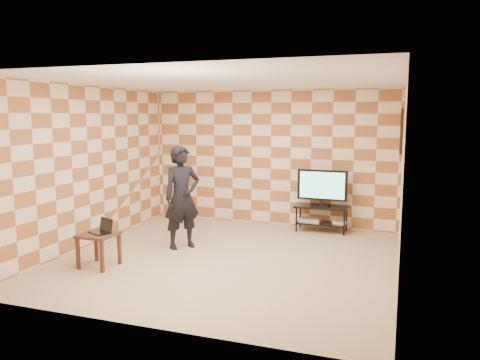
% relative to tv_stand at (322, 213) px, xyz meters
% --- Properties ---
extents(floor, '(5.00, 5.00, 0.00)m').
position_rel_tv_stand_xyz_m(floor, '(-1.10, -2.17, -0.37)').
color(floor, tan).
rests_on(floor, ground).
extents(wall_back, '(5.00, 0.02, 2.70)m').
position_rel_tv_stand_xyz_m(wall_back, '(-1.10, 0.33, 0.98)').
color(wall_back, beige).
rests_on(wall_back, ground).
extents(wall_front, '(5.00, 0.02, 2.70)m').
position_rel_tv_stand_xyz_m(wall_front, '(-1.10, -4.67, 0.98)').
color(wall_front, beige).
rests_on(wall_front, ground).
extents(wall_left, '(0.02, 5.00, 2.70)m').
position_rel_tv_stand_xyz_m(wall_left, '(-3.60, -2.17, 0.98)').
color(wall_left, beige).
rests_on(wall_left, ground).
extents(wall_right, '(0.02, 5.00, 2.70)m').
position_rel_tv_stand_xyz_m(wall_right, '(1.40, -2.17, 0.98)').
color(wall_right, beige).
rests_on(wall_right, ground).
extents(ceiling, '(5.00, 5.00, 0.02)m').
position_rel_tv_stand_xyz_m(ceiling, '(-1.10, -2.17, 2.33)').
color(ceiling, white).
rests_on(ceiling, wall_back).
extents(wall_art, '(0.04, 0.72, 0.72)m').
position_rel_tv_stand_xyz_m(wall_art, '(1.37, -0.62, 1.58)').
color(wall_art, black).
rests_on(wall_art, wall_right).
extents(tv_stand, '(1.02, 0.46, 0.50)m').
position_rel_tv_stand_xyz_m(tv_stand, '(0.00, 0.00, 0.00)').
color(tv_stand, black).
rests_on(tv_stand, floor).
extents(tv, '(0.94, 0.19, 0.68)m').
position_rel_tv_stand_xyz_m(tv, '(0.00, -0.00, 0.51)').
color(tv, black).
rests_on(tv, tv_stand).
extents(dvd_player, '(0.42, 0.31, 0.07)m').
position_rel_tv_stand_xyz_m(dvd_player, '(-0.22, 0.01, -0.16)').
color(dvd_player, '#B3B3B5').
rests_on(dvd_player, tv_stand).
extents(game_console, '(0.24, 0.19, 0.05)m').
position_rel_tv_stand_xyz_m(game_console, '(0.34, 0.01, -0.17)').
color(game_console, silver).
rests_on(game_console, tv_stand).
extents(side_table, '(0.51, 0.51, 0.50)m').
position_rel_tv_stand_xyz_m(side_table, '(-2.74, -3.16, 0.05)').
color(side_table, '#3E2318').
rests_on(side_table, floor).
extents(laptop, '(0.38, 0.34, 0.21)m').
position_rel_tv_stand_xyz_m(laptop, '(-2.70, -3.10, 0.18)').
color(laptop, black).
rests_on(laptop, side_table).
extents(person, '(0.72, 0.74, 1.71)m').
position_rel_tv_stand_xyz_m(person, '(-2.02, -1.85, 0.49)').
color(person, black).
rests_on(person, floor).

